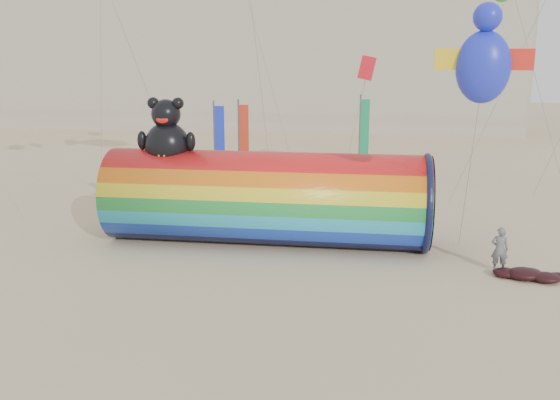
# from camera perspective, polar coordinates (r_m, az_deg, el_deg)

# --- Properties ---
(ground) EXTENTS (160.00, 160.00, 0.00)m
(ground) POSITION_cam_1_polar(r_m,az_deg,el_deg) (23.10, -1.78, -6.62)
(ground) COLOR #CCB58C
(ground) RESTS_ON ground
(hotel_building) EXTENTS (60.40, 15.40, 20.60)m
(hotel_building) POSITION_cam_1_polar(r_m,az_deg,el_deg) (69.16, -5.05, 15.50)
(hotel_building) COLOR #B7AD99
(hotel_building) RESTS_ON ground
(windsock_assembly) EXTENTS (13.36, 4.07, 6.16)m
(windsock_assembly) POSITION_cam_1_polar(r_m,az_deg,el_deg) (26.04, -1.28, 0.41)
(windsock_assembly) COLOR red
(windsock_assembly) RESTS_ON ground
(kite_handler) EXTENTS (0.65, 0.45, 1.70)m
(kite_handler) POSITION_cam_1_polar(r_m,az_deg,el_deg) (24.30, 19.45, -4.28)
(kite_handler) COLOR slate
(kite_handler) RESTS_ON ground
(fabric_bundle) EXTENTS (2.62, 1.35, 0.41)m
(fabric_bundle) POSITION_cam_1_polar(r_m,az_deg,el_deg) (24.09, 21.86, -6.34)
(fabric_bundle) COLOR black
(fabric_bundle) RESTS_ON ground
(festival_banners) EXTENTS (8.71, 6.12, 5.20)m
(festival_banners) POSITION_cam_1_polar(r_m,az_deg,el_deg) (37.39, -0.16, 5.39)
(festival_banners) COLOR #59595E
(festival_banners) RESTS_ON ground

